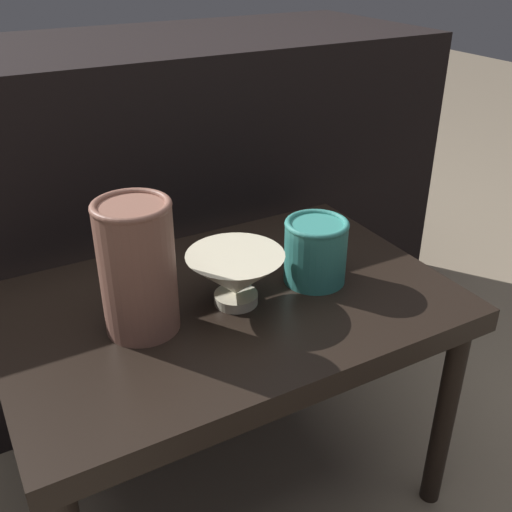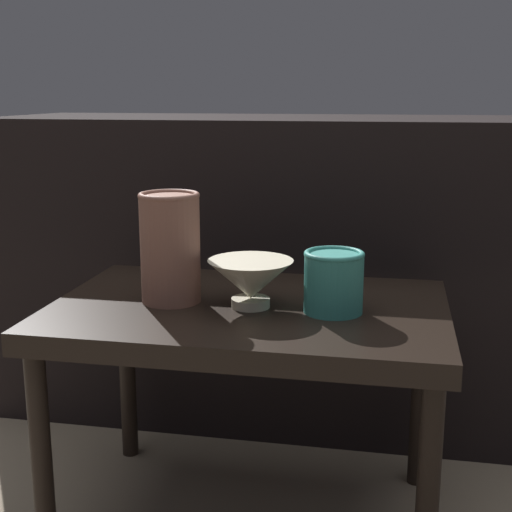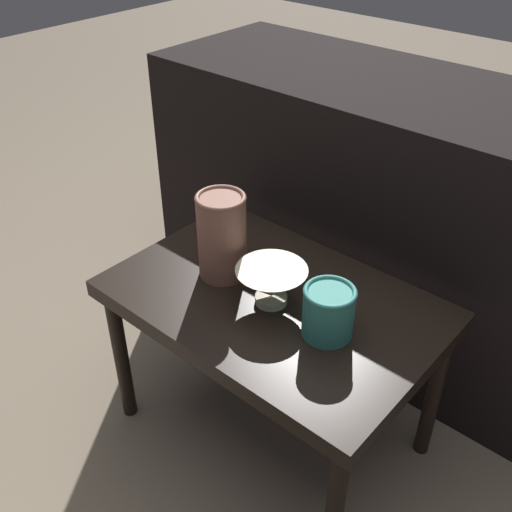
{
  "view_description": "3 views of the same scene",
  "coord_description": "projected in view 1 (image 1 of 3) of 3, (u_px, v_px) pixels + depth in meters",
  "views": [
    {
      "loc": [
        -0.35,
        -0.73,
        0.96
      ],
      "look_at": [
        0.03,
        -0.04,
        0.53
      ],
      "focal_mm": 42.0,
      "sensor_mm": 36.0,
      "label": 1
    },
    {
      "loc": [
        0.25,
        -1.22,
        0.81
      ],
      "look_at": [
        0.01,
        -0.01,
        0.53
      ],
      "focal_mm": 50.0,
      "sensor_mm": 36.0,
      "label": 2
    },
    {
      "loc": [
        0.64,
        -0.79,
        1.25
      ],
      "look_at": [
        -0.02,
        -0.03,
        0.56
      ],
      "focal_mm": 42.0,
      "sensor_mm": 36.0,
      "label": 3
    }
  ],
  "objects": [
    {
      "name": "ground_plane",
      "position": [
        233.0,
        487.0,
        1.17
      ],
      "size": [
        8.0,
        8.0,
        0.0
      ],
      "primitive_type": "plane",
      "color": "#7F705B"
    },
    {
      "name": "table",
      "position": [
        228.0,
        324.0,
        0.98
      ],
      "size": [
        0.71,
        0.47,
        0.44
      ],
      "color": "black",
      "rests_on": "ground_plane"
    },
    {
      "name": "couch_backdrop",
      "position": [
        122.0,
        209.0,
        1.42
      ],
      "size": [
        1.48,
        0.5,
        0.75
      ],
      "color": "black",
      "rests_on": "ground_plane"
    },
    {
      "name": "bowl",
      "position": [
        236.0,
        276.0,
        0.93
      ],
      "size": [
        0.15,
        0.15,
        0.09
      ],
      "color": "beige",
      "rests_on": "table"
    },
    {
      "name": "vase_textured_left",
      "position": [
        137.0,
        266.0,
        0.84
      ],
      "size": [
        0.11,
        0.11,
        0.2
      ],
      "color": "brown",
      "rests_on": "table"
    },
    {
      "name": "vase_colorful_right",
      "position": [
        316.0,
        250.0,
        0.98
      ],
      "size": [
        0.11,
        0.11,
        0.11
      ],
      "color": "teal",
      "rests_on": "table"
    }
  ]
}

